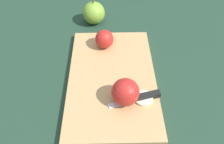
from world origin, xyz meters
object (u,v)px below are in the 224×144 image
Objects in this scene: apple_half_right at (125,92)px; apple_whole at (94,13)px; apple_half_left at (104,39)px; knife at (144,97)px.

apple_whole is at bearing -149.67° from apple_half_right.
apple_half_right reaches higher than apple_half_left.
apple_half_right is (0.24, 0.05, 0.01)m from apple_half_left.
apple_whole reaches higher than apple_half_right.
knife is at bearing 111.37° from apple_half_right.
apple_half_right is at bearing 11.34° from apple_whole.
knife is 0.43m from apple_whole.
apple_whole reaches higher than apple_half_left.
apple_half_left is at bearing -77.57° from knife.
apple_whole is at bearing -82.76° from knife.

